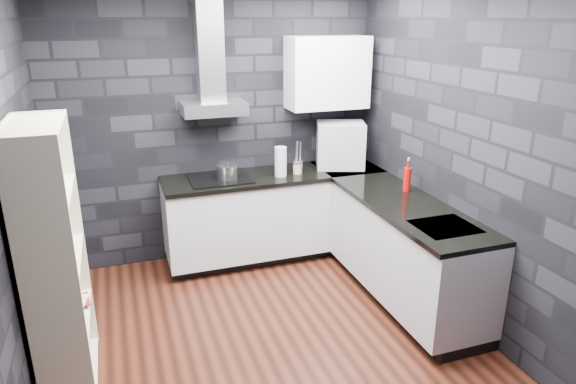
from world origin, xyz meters
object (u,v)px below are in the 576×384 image
pot (227,172)px  utensil_crock (298,166)px  red_bottle (407,179)px  appliance_garage (340,145)px  bookshelf (54,261)px  fruit_bowl (51,265)px  glass_vase (281,162)px  storage_jar (297,168)px

pot → utensil_crock: utensil_crock is taller
utensil_crock → pot: bearing=179.2°
red_bottle → appliance_garage: bearing=104.9°
utensil_crock → red_bottle: (0.72, -0.85, 0.04)m
pot → bookshelf: bookshelf is taller
pot → fruit_bowl: 2.05m
appliance_garage → glass_vase: bearing=-151.7°
glass_vase → pot: bearing=173.5°
red_bottle → fruit_bowl: 2.94m
pot → appliance_garage: appliance_garage is taller
utensil_crock → bookshelf: bookshelf is taller
utensil_crock → fruit_bowl: bearing=-146.1°
red_bottle → pot: bearing=149.1°
storage_jar → appliance_garage: 0.54m
glass_vase → fruit_bowl: 2.41m
pot → red_bottle: (1.44, -0.86, 0.04)m
appliance_garage → pot: bearing=-158.3°
bookshelf → storage_jar: bearing=25.7°
storage_jar → appliance_garage: bearing=10.1°
pot → storage_jar: (0.70, -0.04, -0.02)m
bookshelf → red_bottle: bearing=3.9°
glass_vase → fruit_bowl: size_ratio=1.48×
pot → fruit_bowl: size_ratio=1.00×
utensil_crock → appliance_garage: (0.48, 0.06, 0.16)m
appliance_garage → red_bottle: size_ratio=2.20×
appliance_garage → red_bottle: bearing=-55.8°
red_bottle → fruit_bowl: (-2.88, -0.60, -0.07)m
pot → bookshelf: 1.95m
utensil_crock → fruit_bowl: utensil_crock is taller
pot → glass_vase: bearing=-6.5°
fruit_bowl → red_bottle: bearing=11.8°
glass_vase → appliance_garage: (0.68, 0.11, 0.08)m
utensil_crock → fruit_bowl: (-2.15, -1.45, -0.03)m
storage_jar → red_bottle: red_bottle is taller
red_bottle → utensil_crock: bearing=130.5°
pot → bookshelf: (-1.44, -1.32, -0.07)m
red_bottle → bookshelf: size_ratio=0.12×
red_bottle → fruit_bowl: size_ratio=1.11×
utensil_crock → storage_jar: bearing=-117.4°
storage_jar → fruit_bowl: size_ratio=0.54×
appliance_garage → red_bottle: (0.24, -0.91, -0.12)m
appliance_garage → red_bottle: appliance_garage is taller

